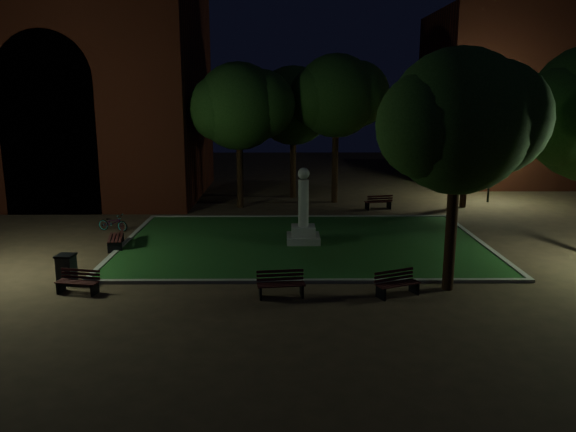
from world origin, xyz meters
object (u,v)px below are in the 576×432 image
at_px(bench_near_left, 281,285).
at_px(bicycle, 113,223).
at_px(bench_far_side, 379,202).
at_px(bench_left_side, 117,238).
at_px(bench_west_near, 78,282).
at_px(trash_bin, 67,269).
at_px(bench_near_right, 397,284).
at_px(monument, 303,222).

xyz_separation_m(bench_near_left, bicycle, (-7.90, 8.75, 0.01)).
bearing_deg(bench_far_side, bench_left_side, 19.39).
xyz_separation_m(bench_west_near, bicycle, (-1.36, 8.36, 0.04)).
bearing_deg(bench_west_near, trash_bin, 138.40).
xyz_separation_m(bench_near_right, bicycle, (-11.59, 8.69, 0.02)).
bearing_deg(bench_near_left, monument, 74.50).
relative_size(bench_near_right, bench_far_side, 0.98).
distance_m(bench_near_right, trash_bin, 11.03).
height_order(bench_near_right, bench_left_side, bench_left_side).
height_order(monument, bicycle, monument).
bearing_deg(bicycle, bench_near_right, -111.47).
bearing_deg(trash_bin, bench_far_side, 44.29).
xyz_separation_m(trash_bin, bicycle, (-0.64, 7.41, -0.11)).
xyz_separation_m(bench_west_near, trash_bin, (-0.73, 0.96, 0.16)).
bearing_deg(bicycle, bench_left_side, -144.88).
bearing_deg(bench_left_side, bench_near_left, 37.36).
relative_size(bench_west_near, bicycle, 0.95).
relative_size(bench_near_right, bench_left_side, 0.88).
bearing_deg(bench_near_right, trash_bin, 149.76).
distance_m(monument, bench_west_near, 9.60).
bearing_deg(bicycle, bench_far_side, -54.29).
xyz_separation_m(monument, bench_near_left, (-0.93, -6.39, -0.57)).
height_order(bench_west_near, bench_far_side, bench_far_side).
bearing_deg(bench_far_side, monument, 45.03).
bearing_deg(monument, bench_near_left, -98.31).
height_order(bench_near_left, trash_bin, trash_bin).
bearing_deg(bench_west_near, monument, 50.02).
height_order(bench_near_right, bench_far_side, bench_far_side).
distance_m(bench_near_left, bench_far_side, 14.69).
xyz_separation_m(bench_near_left, trash_bin, (-7.26, 1.35, 0.12)).
distance_m(bench_near_left, bench_near_right, 3.69).
xyz_separation_m(bench_far_side, bicycle, (-13.28, -4.92, 0.01)).
distance_m(bench_near_left, bicycle, 11.79).
distance_m(bench_near_right, bicycle, 14.48).
bearing_deg(bench_left_side, bench_near_right, 49.10).
xyz_separation_m(bench_near_right, bench_far_side, (1.69, 13.61, 0.01)).
height_order(bench_near_left, bench_left_side, bench_left_side).
height_order(monument, bench_near_right, monument).
xyz_separation_m(bench_west_near, bench_far_side, (11.91, 13.28, 0.03)).
distance_m(bench_west_near, trash_bin, 1.21).
distance_m(monument, bicycle, 9.16).
relative_size(bench_far_side, bicycle, 1.04).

